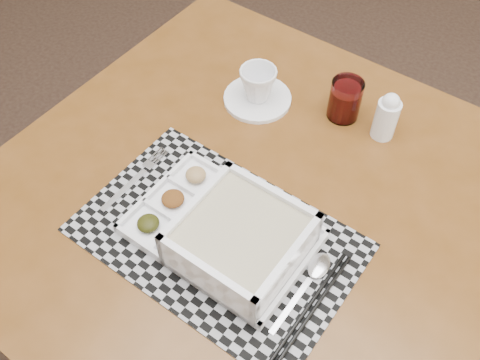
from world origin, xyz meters
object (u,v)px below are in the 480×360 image
object	(u,v)px
cup	(258,84)
juice_glass	(345,101)
dining_table	(250,214)
creamer_bottle	(387,116)
serving_tray	(235,239)

from	to	relation	value
cup	juice_glass	distance (m)	0.19
dining_table	cup	world-z (taller)	cup
dining_table	creamer_bottle	bearing A→B (deg)	57.62
cup	juice_glass	world-z (taller)	juice_glass
serving_tray	juice_glass	xyz separation A→B (m)	(0.04, 0.41, 0.00)
juice_glass	cup	bearing A→B (deg)	-165.13
dining_table	cup	distance (m)	0.28
juice_glass	creamer_bottle	world-z (taller)	creamer_bottle
dining_table	creamer_bottle	size ratio (longest dim) A/B	9.72
dining_table	serving_tray	world-z (taller)	serving_tray
cup	creamer_bottle	bearing A→B (deg)	-17.43
cup	creamer_bottle	distance (m)	0.28
cup	serving_tray	bearing A→B (deg)	-92.77
serving_tray	creamer_bottle	size ratio (longest dim) A/B	3.10
dining_table	cup	bearing A→B (deg)	114.81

